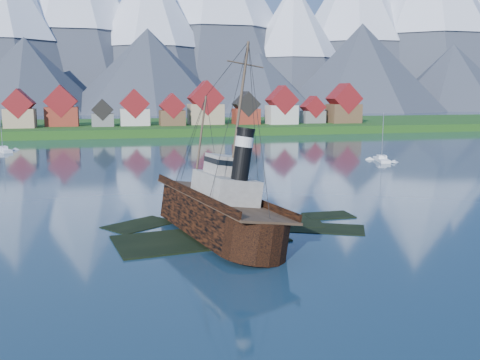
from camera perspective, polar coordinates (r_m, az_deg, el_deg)
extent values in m
plane|color=#193246|center=(60.91, -1.82, -5.67)|extent=(1400.00, 1400.00, 0.00)
cube|color=black|center=(58.56, -4.30, -6.64)|extent=(19.08, 11.42, 1.00)
cube|color=black|center=(66.19, 2.56, -4.79)|extent=(15.15, 9.76, 1.00)
cube|color=black|center=(69.92, -1.76, -3.93)|extent=(11.45, 9.06, 1.00)
cube|color=black|center=(63.61, 9.06, -5.52)|extent=(10.27, 8.34, 1.00)
cube|color=black|center=(65.65, -10.66, -5.08)|extent=(9.42, 8.68, 1.00)
cube|color=black|center=(70.09, 9.42, -4.08)|extent=(6.00, 4.00, 1.00)
cube|color=#164413|center=(228.41, -10.81, 5.24)|extent=(600.00, 80.00, 3.20)
cube|color=#3F3D38|center=(190.59, -10.17, 4.47)|extent=(600.00, 2.50, 2.00)
cube|color=tan|center=(210.02, -22.41, 6.11)|extent=(10.50, 9.00, 6.80)
cube|color=maroon|center=(209.85, -22.50, 7.55)|extent=(10.69, 9.18, 10.69)
cube|color=maroon|center=(214.39, -18.46, 6.44)|extent=(12.00, 8.50, 7.20)
cube|color=maroon|center=(214.22, -18.54, 7.98)|extent=(12.22, 8.67, 12.22)
cube|color=slate|center=(208.81, -14.42, 6.23)|extent=(8.00, 7.00, 4.80)
cube|color=black|center=(208.65, -14.47, 7.28)|extent=(8.15, 7.14, 8.15)
cube|color=beige|center=(212.00, -11.16, 6.61)|extent=(11.00, 9.50, 6.40)
cube|color=maroon|center=(211.83, -11.21, 8.00)|extent=(11.20, 9.69, 11.20)
cube|color=brown|center=(209.18, -7.25, 6.59)|extent=(9.50, 8.00, 5.80)
cube|color=maroon|center=(209.01, -7.27, 7.85)|extent=(9.67, 8.16, 9.67)
cube|color=tan|center=(216.13, -3.69, 7.02)|extent=(13.50, 10.00, 8.00)
cube|color=maroon|center=(215.96, -3.71, 8.73)|extent=(13.75, 10.20, 13.75)
cube|color=maroon|center=(216.66, 0.65, 6.81)|extent=(10.00, 8.50, 6.20)
cube|color=black|center=(216.49, 0.65, 8.11)|extent=(10.18, 8.67, 10.18)
cube|color=beige|center=(217.70, 4.44, 6.97)|extent=(11.50, 9.00, 7.50)
cube|color=maroon|center=(217.54, 4.46, 8.50)|extent=(11.71, 9.18, 11.71)
cube|color=slate|center=(226.62, 7.75, 6.69)|extent=(9.00, 7.50, 5.00)
cube|color=maroon|center=(226.47, 7.77, 7.73)|extent=(9.16, 7.65, 9.16)
cube|color=brown|center=(229.84, 10.98, 6.99)|extent=(12.50, 10.00, 7.80)
cube|color=maroon|center=(229.68, 11.03, 8.52)|extent=(12.73, 10.20, 12.73)
cone|color=#2D333D|center=(557.93, -17.32, 16.40)|extent=(210.00, 210.00, 180.00)
cone|color=#2D333D|center=(532.04, -9.57, 15.15)|extent=(170.00, 170.00, 145.00)
cone|color=white|center=(535.80, -9.66, 18.24)|extent=(105.40, 105.40, 87.00)
cone|color=#2D333D|center=(589.19, -2.88, 17.39)|extent=(240.00, 240.00, 200.00)
cone|color=#2D333D|center=(550.50, 5.68, 13.99)|extent=(150.00, 150.00, 125.00)
cone|color=white|center=(553.09, 5.73, 16.57)|extent=(93.00, 93.00, 75.00)
cone|color=#2D333D|center=(610.80, 12.10, 15.49)|extent=(200.00, 200.00, 170.00)
cone|color=#2D333D|center=(637.71, 19.48, 15.81)|extent=(230.00, 230.00, 190.00)
cone|color=#2D333D|center=(699.95, 22.96, 13.55)|extent=(180.00, 180.00, 155.00)
cone|color=white|center=(703.28, 23.12, 16.06)|extent=(111.60, 111.60, 93.00)
cone|color=#2D333D|center=(435.53, -21.85, 10.19)|extent=(120.00, 120.00, 58.00)
cone|color=#2D333D|center=(428.02, -9.73, 11.28)|extent=(136.00, 136.00, 66.00)
cone|color=#2D333D|center=(447.61, 2.02, 10.29)|extent=(110.00, 110.00, 50.00)
cone|color=#2D333D|center=(477.72, 12.79, 11.51)|extent=(150.00, 150.00, 75.00)
cone|color=#2D333D|center=(524.53, 21.67, 10.06)|extent=(124.00, 124.00, 60.00)
cube|color=black|center=(59.38, -2.83, -3.97)|extent=(6.55, 18.86, 3.93)
cone|color=black|center=(71.16, -4.72, -1.75)|extent=(6.55, 6.55, 6.55)
cylinder|color=black|center=(50.45, -0.76, -6.37)|extent=(6.55, 6.55, 3.93)
cube|color=#4C3826|center=(58.94, -2.84, -2.02)|extent=(6.42, 24.88, 0.23)
cube|color=black|center=(58.36, -5.88, -1.75)|extent=(0.19, 24.10, 0.84)
cube|color=black|center=(59.53, 0.12, -1.48)|extent=(0.19, 24.10, 0.84)
cube|color=#ADA89E|center=(57.33, -2.59, -0.91)|extent=(4.86, 7.95, 2.81)
cube|color=#ADA89E|center=(57.85, -2.79, 1.62)|extent=(3.37, 3.74, 2.06)
cylinder|color=black|center=(53.74, -1.97, 2.74)|extent=(1.78, 1.78, 5.24)
cylinder|color=silver|center=(53.61, -1.98, 4.13)|extent=(1.87, 1.87, 1.03)
cylinder|color=#473828|center=(65.41, -4.15, 4.15)|extent=(0.26, 0.26, 11.23)
cylinder|color=#473828|center=(55.49, -2.47, 8.66)|extent=(0.30, 0.30, 12.16)
cube|color=white|center=(156.54, -23.98, 2.81)|extent=(6.31, 9.47, 1.25)
cube|color=white|center=(156.45, -24.00, 3.17)|extent=(3.03, 3.28, 0.73)
cylinder|color=gray|center=(156.05, -24.13, 5.02)|extent=(0.15, 0.15, 10.87)
cube|color=white|center=(127.48, 14.87, 1.99)|extent=(4.35, 8.85, 1.21)
cube|color=white|center=(127.36, 14.88, 2.41)|extent=(2.46, 2.82, 0.71)
cylinder|color=gray|center=(126.89, 14.98, 4.61)|extent=(0.14, 0.14, 10.51)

